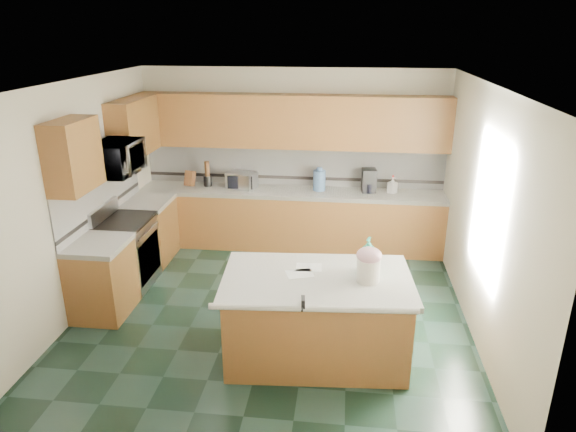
# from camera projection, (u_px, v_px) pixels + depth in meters

# --- Properties ---
(floor) EXTENTS (4.60, 4.60, 0.00)m
(floor) POSITION_uv_depth(u_px,v_px,m) (272.00, 312.00, 6.23)
(floor) COLOR black
(floor) RESTS_ON ground
(ceiling) EXTENTS (4.60, 4.60, 0.00)m
(ceiling) POSITION_uv_depth(u_px,v_px,m) (270.00, 84.00, 5.29)
(ceiling) COLOR white
(ceiling) RESTS_ON ground
(wall_back) EXTENTS (4.60, 0.04, 2.70)m
(wall_back) POSITION_uv_depth(u_px,v_px,m) (293.00, 158.00, 7.92)
(wall_back) COLOR beige
(wall_back) RESTS_ON ground
(wall_front) EXTENTS (4.60, 0.04, 2.70)m
(wall_front) POSITION_uv_depth(u_px,v_px,m) (223.00, 316.00, 3.60)
(wall_front) COLOR beige
(wall_front) RESTS_ON ground
(wall_left) EXTENTS (0.04, 4.60, 2.70)m
(wall_left) POSITION_uv_depth(u_px,v_px,m) (76.00, 199.00, 6.02)
(wall_left) COLOR beige
(wall_left) RESTS_ON ground
(wall_right) EXTENTS (0.04, 4.60, 2.70)m
(wall_right) POSITION_uv_depth(u_px,v_px,m) (484.00, 215.00, 5.51)
(wall_right) COLOR beige
(wall_right) RESTS_ON ground
(back_base_cab) EXTENTS (4.60, 0.60, 0.86)m
(back_base_cab) POSITION_uv_depth(u_px,v_px,m) (291.00, 220.00, 7.95)
(back_base_cab) COLOR #4D3215
(back_base_cab) RESTS_ON ground
(back_countertop) EXTENTS (4.60, 0.64, 0.06)m
(back_countertop) POSITION_uv_depth(u_px,v_px,m) (291.00, 192.00, 7.79)
(back_countertop) COLOR silver
(back_countertop) RESTS_ON back_base_cab
(back_upper_cab) EXTENTS (4.60, 0.33, 0.78)m
(back_upper_cab) POSITION_uv_depth(u_px,v_px,m) (292.00, 121.00, 7.55)
(back_upper_cab) COLOR #4D3215
(back_upper_cab) RESTS_ON wall_back
(back_backsplash) EXTENTS (4.60, 0.02, 0.63)m
(back_backsplash) POSITION_uv_depth(u_px,v_px,m) (293.00, 165.00, 7.93)
(back_backsplash) COLOR silver
(back_backsplash) RESTS_ON back_countertop
(back_accent_band) EXTENTS (4.60, 0.01, 0.05)m
(back_accent_band) POSITION_uv_depth(u_px,v_px,m) (293.00, 178.00, 8.00)
(back_accent_band) COLOR black
(back_accent_band) RESTS_ON back_countertop
(left_base_cab_rear) EXTENTS (0.60, 0.82, 0.86)m
(left_base_cab_rear) POSITION_uv_depth(u_px,v_px,m) (150.00, 232.00, 7.50)
(left_base_cab_rear) COLOR #4D3215
(left_base_cab_rear) RESTS_ON ground
(left_counter_rear) EXTENTS (0.64, 0.82, 0.06)m
(left_counter_rear) POSITION_uv_depth(u_px,v_px,m) (147.00, 202.00, 7.34)
(left_counter_rear) COLOR silver
(left_counter_rear) RESTS_ON left_base_cab_rear
(left_base_cab_front) EXTENTS (0.60, 0.72, 0.86)m
(left_base_cab_front) POSITION_uv_depth(u_px,v_px,m) (102.00, 280.00, 6.08)
(left_base_cab_front) COLOR #4D3215
(left_base_cab_front) RESTS_ON ground
(left_counter_front) EXTENTS (0.64, 0.72, 0.06)m
(left_counter_front) POSITION_uv_depth(u_px,v_px,m) (97.00, 245.00, 5.92)
(left_counter_front) COLOR silver
(left_counter_front) RESTS_ON left_base_cab_front
(left_backsplash) EXTENTS (0.02, 2.30, 0.63)m
(left_backsplash) POSITION_uv_depth(u_px,v_px,m) (101.00, 194.00, 6.56)
(left_backsplash) COLOR silver
(left_backsplash) RESTS_ON wall_left
(left_accent_band) EXTENTS (0.01, 2.30, 0.05)m
(left_accent_band) POSITION_uv_depth(u_px,v_px,m) (103.00, 209.00, 6.63)
(left_accent_band) COLOR black
(left_accent_band) RESTS_ON wall_left
(left_upper_cab_rear) EXTENTS (0.33, 1.09, 0.78)m
(left_upper_cab_rear) POSITION_uv_depth(u_px,v_px,m) (134.00, 127.00, 7.12)
(left_upper_cab_rear) COLOR #4D3215
(left_upper_cab_rear) RESTS_ON wall_left
(left_upper_cab_front) EXTENTS (0.33, 0.72, 0.78)m
(left_upper_cab_front) POSITION_uv_depth(u_px,v_px,m) (73.00, 156.00, 5.57)
(left_upper_cab_front) COLOR #4D3215
(left_upper_cab_front) RESTS_ON wall_left
(range_body) EXTENTS (0.60, 0.76, 0.88)m
(range_body) POSITION_uv_depth(u_px,v_px,m) (128.00, 254.00, 6.76)
(range_body) COLOR #B7B7BC
(range_body) RESTS_ON ground
(range_oven_door) EXTENTS (0.02, 0.68, 0.55)m
(range_oven_door) POSITION_uv_depth(u_px,v_px,m) (149.00, 258.00, 6.75)
(range_oven_door) COLOR black
(range_oven_door) RESTS_ON range_body
(range_cooktop) EXTENTS (0.62, 0.78, 0.04)m
(range_cooktop) POSITION_uv_depth(u_px,v_px,m) (124.00, 221.00, 6.60)
(range_cooktop) COLOR black
(range_cooktop) RESTS_ON range_body
(range_handle) EXTENTS (0.02, 0.66, 0.02)m
(range_handle) POSITION_uv_depth(u_px,v_px,m) (149.00, 231.00, 6.61)
(range_handle) COLOR #B7B7BC
(range_handle) RESTS_ON range_body
(range_backguard) EXTENTS (0.06, 0.76, 0.18)m
(range_backguard) POSITION_uv_depth(u_px,v_px,m) (103.00, 212.00, 6.59)
(range_backguard) COLOR #B7B7BC
(range_backguard) RESTS_ON range_body
(microwave) EXTENTS (0.50, 0.73, 0.41)m
(microwave) POSITION_uv_depth(u_px,v_px,m) (116.00, 158.00, 6.31)
(microwave) COLOR #B7B7BC
(microwave) RESTS_ON wall_left
(island_base) EXTENTS (1.85, 1.14, 0.86)m
(island_base) POSITION_uv_depth(u_px,v_px,m) (316.00, 320.00, 5.27)
(island_base) COLOR #4D3215
(island_base) RESTS_ON ground
(island_top) EXTENTS (1.96, 1.25, 0.06)m
(island_top) POSITION_uv_depth(u_px,v_px,m) (317.00, 280.00, 5.10)
(island_top) COLOR silver
(island_top) RESTS_ON island_base
(island_bullnose) EXTENTS (1.88, 0.19, 0.06)m
(island_bullnose) POSITION_uv_depth(u_px,v_px,m) (313.00, 309.00, 4.58)
(island_bullnose) COLOR silver
(island_bullnose) RESTS_ON island_base
(treat_jar) EXTENTS (0.26, 0.26, 0.24)m
(treat_jar) POSITION_uv_depth(u_px,v_px,m) (368.00, 270.00, 4.98)
(treat_jar) COLOR white
(treat_jar) RESTS_ON island_top
(treat_jar_lid) EXTENTS (0.25, 0.25, 0.15)m
(treat_jar_lid) POSITION_uv_depth(u_px,v_px,m) (369.00, 255.00, 4.92)
(treat_jar_lid) COLOR #DCA1B3
(treat_jar_lid) RESTS_ON treat_jar
(treat_jar_knob) EXTENTS (0.08, 0.03, 0.03)m
(treat_jar_knob) POSITION_uv_depth(u_px,v_px,m) (369.00, 250.00, 4.91)
(treat_jar_knob) COLOR tan
(treat_jar_knob) RESTS_ON treat_jar_lid
(treat_jar_knob_end_l) EXTENTS (0.04, 0.04, 0.04)m
(treat_jar_knob_end_l) POSITION_uv_depth(u_px,v_px,m) (365.00, 250.00, 4.91)
(treat_jar_knob_end_l) COLOR tan
(treat_jar_knob_end_l) RESTS_ON treat_jar_lid
(treat_jar_knob_end_r) EXTENTS (0.04, 0.04, 0.04)m
(treat_jar_knob_end_r) POSITION_uv_depth(u_px,v_px,m) (374.00, 251.00, 4.90)
(treat_jar_knob_end_r) COLOR tan
(treat_jar_knob_end_r) RESTS_ON treat_jar_lid
(soap_bottle_island) EXTENTS (0.18, 0.18, 0.37)m
(soap_bottle_island) POSITION_uv_depth(u_px,v_px,m) (368.00, 255.00, 5.15)
(soap_bottle_island) COLOR #219479
(soap_bottle_island) RESTS_ON island_top
(paper_sheet_a) EXTENTS (0.31, 0.27, 0.00)m
(paper_sheet_a) POSITION_uv_depth(u_px,v_px,m) (300.00, 274.00, 5.16)
(paper_sheet_a) COLOR white
(paper_sheet_a) RESTS_ON island_top
(paper_sheet_b) EXTENTS (0.27, 0.21, 0.00)m
(paper_sheet_b) POSITION_uv_depth(u_px,v_px,m) (309.00, 267.00, 5.30)
(paper_sheet_b) COLOR white
(paper_sheet_b) RESTS_ON island_top
(clamp_body) EXTENTS (0.05, 0.11, 0.10)m
(clamp_body) POSITION_uv_depth(u_px,v_px,m) (303.00, 303.00, 4.60)
(clamp_body) COLOR black
(clamp_body) RESTS_ON island_top
(clamp_handle) EXTENTS (0.02, 0.08, 0.02)m
(clamp_handle) POSITION_uv_depth(u_px,v_px,m) (302.00, 309.00, 4.54)
(clamp_handle) COLOR black
(clamp_handle) RESTS_ON island_top
(knife_block) EXTENTS (0.17, 0.21, 0.26)m
(knife_block) POSITION_uv_depth(u_px,v_px,m) (190.00, 178.00, 7.95)
(knife_block) COLOR #472814
(knife_block) RESTS_ON back_countertop
(utensil_crock) EXTENTS (0.13, 0.13, 0.16)m
(utensil_crock) POSITION_uv_depth(u_px,v_px,m) (208.00, 181.00, 7.96)
(utensil_crock) COLOR black
(utensil_crock) RESTS_ON back_countertop
(utensil_bundle) EXTENTS (0.07, 0.07, 0.23)m
(utensil_bundle) POSITION_uv_depth(u_px,v_px,m) (207.00, 169.00, 7.90)
(utensil_bundle) COLOR #472814
(utensil_bundle) RESTS_ON utensil_crock
(toaster_oven) EXTENTS (0.49, 0.41, 0.24)m
(toaster_oven) POSITION_uv_depth(u_px,v_px,m) (242.00, 180.00, 7.86)
(toaster_oven) COLOR #B7B7BC
(toaster_oven) RESTS_ON back_countertop
(toaster_oven_door) EXTENTS (0.38, 0.01, 0.20)m
(toaster_oven_door) POSITION_uv_depth(u_px,v_px,m) (240.00, 183.00, 7.74)
(toaster_oven_door) COLOR black
(toaster_oven_door) RESTS_ON toaster_oven
(paper_towel) EXTENTS (0.11, 0.11, 0.25)m
(paper_towel) POSITION_uv_depth(u_px,v_px,m) (318.00, 181.00, 7.78)
(paper_towel) COLOR white
(paper_towel) RESTS_ON back_countertop
(paper_towel_base) EXTENTS (0.17, 0.17, 0.01)m
(paper_towel_base) POSITION_uv_depth(u_px,v_px,m) (317.00, 189.00, 7.82)
(paper_towel_base) COLOR #B7B7BC
(paper_towel_base) RESTS_ON back_countertop
(water_jug) EXTENTS (0.19, 0.19, 0.31)m
(water_jug) POSITION_uv_depth(u_px,v_px,m) (319.00, 180.00, 7.73)
(water_jug) COLOR #5379AC
(water_jug) RESTS_ON back_countertop
(water_jug_neck) EXTENTS (0.09, 0.09, 0.04)m
(water_jug_neck) POSITION_uv_depth(u_px,v_px,m) (320.00, 169.00, 7.67)
(water_jug_neck) COLOR #5379AC
(water_jug_neck) RESTS_ON water_jug
(coffee_maker) EXTENTS (0.23, 0.25, 0.35)m
(coffee_maker) POSITION_uv_depth(u_px,v_px,m) (369.00, 180.00, 7.66)
(coffee_maker) COLOR black
(coffee_maker) RESTS_ON back_countertop
(coffee_carafe) EXTENTS (0.14, 0.14, 0.14)m
(coffee_carafe) POSITION_uv_depth(u_px,v_px,m) (369.00, 188.00, 7.65)
(coffee_carafe) COLOR black
(coffee_carafe) RESTS_ON back_countertop
(soap_bottle_back) EXTENTS (0.16, 0.16, 0.25)m
(soap_bottle_back) POSITION_uv_depth(u_px,v_px,m) (392.00, 185.00, 7.61)
(soap_bottle_back) COLOR white
(soap_bottle_back) RESTS_ON back_countertop
(soap_back_cap) EXTENTS (0.02, 0.02, 0.03)m
(soap_back_cap) POSITION_uv_depth(u_px,v_px,m) (393.00, 176.00, 7.57)
(soap_back_cap) COLOR red
(soap_back_cap) RESTS_ON soap_bottle_back
(window_light_proxy) EXTENTS (0.02, 1.40, 1.10)m
(window_light_proxy) POSITION_uv_depth(u_px,v_px,m) (488.00, 208.00, 5.28)
(window_light_proxy) COLOR white
(window_light_proxy) RESTS_ON wall_right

